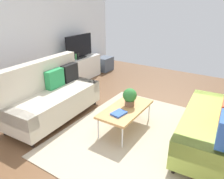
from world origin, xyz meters
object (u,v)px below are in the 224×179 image
(tv_console, at_px, (80,69))
(table_book_0, at_px, (119,113))
(couch_green, at_px, (218,123))
(coffee_table, at_px, (126,109))
(vase_1, at_px, (68,57))
(tv, at_px, (79,47))
(vase_0, at_px, (63,59))
(storage_trunk, at_px, (105,64))
(couch_beige, at_px, (51,96))
(bottle_1, at_px, (78,56))
(potted_plant, at_px, (130,97))
(bottle_0, at_px, (76,57))

(tv_console, xyz_separation_m, table_book_0, (-1.83, -2.42, 0.12))
(couch_green, height_order, coffee_table, couch_green)
(vase_1, bearing_deg, tv_console, -7.40)
(tv, xyz_separation_m, vase_0, (-0.58, 0.07, -0.23))
(tv_console, bearing_deg, tv, -90.00)
(storage_trunk, relative_size, vase_1, 2.67)
(couch_green, bearing_deg, vase_1, 72.74)
(couch_beige, relative_size, table_book_0, 8.10)
(bottle_1, bearing_deg, potted_plant, -120.14)
(couch_green, height_order, table_book_0, couch_green)
(vase_0, bearing_deg, vase_1, 0.00)
(tv_console, xyz_separation_m, potted_plant, (-1.46, -2.42, 0.28))
(couch_green, bearing_deg, tv_console, 67.26)
(couch_green, distance_m, table_book_0, 1.51)
(bottle_0, bearing_deg, tv, 6.15)
(tv_console, distance_m, vase_0, 0.71)
(tv_console, height_order, potted_plant, potted_plant)
(potted_plant, bearing_deg, storage_trunk, 42.19)
(couch_green, height_order, vase_0, couch_green)
(tv, bearing_deg, couch_green, -108.60)
(tv_console, xyz_separation_m, bottle_1, (-0.08, -0.04, 0.40))
(vase_1, height_order, bottle_1, vase_1)
(couch_green, relative_size, tv_console, 1.40)
(table_book_0, bearing_deg, bottle_1, 53.76)
(vase_0, bearing_deg, potted_plant, -109.63)
(vase_1, bearing_deg, vase_0, 180.00)
(couch_beige, relative_size, bottle_1, 11.48)
(tv, height_order, vase_0, tv)
(tv, bearing_deg, bottle_0, -173.85)
(coffee_table, bearing_deg, vase_1, 64.25)
(coffee_table, relative_size, vase_1, 5.64)
(tv, bearing_deg, vase_1, 169.69)
(coffee_table, bearing_deg, bottle_1, 57.80)
(couch_green, relative_size, vase_0, 11.84)
(tv_console, bearing_deg, coffee_table, -123.10)
(tv_console, bearing_deg, storage_trunk, -5.19)
(tv, relative_size, vase_0, 6.05)
(couch_green, height_order, tv_console, couch_green)
(tv, distance_m, vase_0, 0.63)
(couch_green, bearing_deg, vase_0, 75.50)
(couch_beige, bearing_deg, vase_0, -146.19)
(vase_1, bearing_deg, coffee_table, -115.75)
(bottle_0, bearing_deg, coffee_table, -120.31)
(couch_beige, xyz_separation_m, bottle_0, (1.77, 0.95, 0.27))
(coffee_table, distance_m, potted_plant, 0.23)
(vase_0, distance_m, bottle_1, 0.51)
(tv, bearing_deg, couch_beige, -153.70)
(storage_trunk, distance_m, bottle_1, 1.28)
(vase_1, xyz_separation_m, bottle_0, (0.20, -0.09, -0.02))
(coffee_table, distance_m, vase_1, 2.75)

